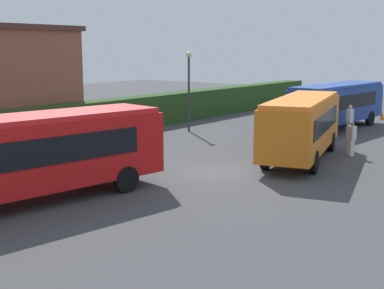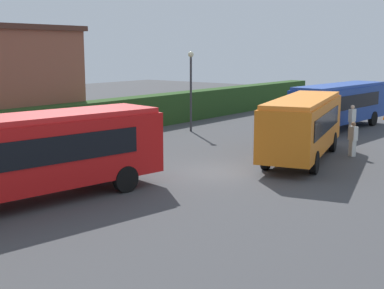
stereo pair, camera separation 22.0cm
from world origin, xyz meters
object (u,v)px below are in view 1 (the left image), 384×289
object	(u,v)px
bus_blue	(338,103)
person_far	(350,119)
bus_red	(39,151)
person_right	(351,138)
traffic_cone	(382,115)
bus_orange	(302,124)
lamppost	(189,81)
person_center	(1,158)

from	to	relation	value
bus_blue	person_far	distance (m)	2.90
bus_red	person_right	world-z (taller)	bus_red
traffic_cone	person_far	bearing A→B (deg)	-174.79
bus_red	bus_orange	size ratio (longest dim) A/B	1.05
person_far	bus_orange	bearing A→B (deg)	104.91
bus_red	person_far	xyz separation A→B (m)	(20.31, -3.36, -0.76)
lamppost	bus_red	bearing A→B (deg)	-160.65
person_far	lamppost	world-z (taller)	lamppost
traffic_cone	person_center	bearing A→B (deg)	168.23
bus_red	bus_blue	xyz separation A→B (m)	(22.54, -1.64, -0.04)
person_center	person_far	xyz separation A→B (m)	(19.67, -6.73, 0.00)
bus_blue	traffic_cone	distance (m)	6.76
bus_orange	person_far	bearing A→B (deg)	-9.60
person_far	traffic_cone	distance (m)	8.84
person_right	bus_blue	bearing A→B (deg)	-121.98
bus_blue	bus_red	bearing A→B (deg)	179.59
person_far	traffic_cone	size ratio (longest dim) A/B	3.16
person_far	lamppost	xyz separation A→B (m)	(-4.64, 8.86, 2.21)
person_center	traffic_cone	size ratio (longest dim) A/B	3.11
bus_orange	lamppost	xyz separation A→B (m)	(3.69, 9.66, 1.48)
bus_red	person_far	size ratio (longest dim) A/B	5.02
person_center	person_far	distance (m)	20.79
person_center	person_right	world-z (taller)	person_center
person_right	lamppost	world-z (taller)	lamppost
bus_red	person_center	world-z (taller)	bus_red
bus_orange	traffic_cone	bearing A→B (deg)	-9.72
person_right	bus_red	bearing A→B (deg)	9.73
bus_red	lamppost	xyz separation A→B (m)	(15.67, 5.51, 1.45)
bus_orange	bus_blue	distance (m)	10.85
lamppost	person_right	bearing A→B (deg)	-96.98
person_center	traffic_cone	xyz separation A→B (m)	(28.45, -5.93, -0.70)
bus_red	bus_orange	world-z (taller)	bus_red
person_center	lamppost	size ratio (longest dim) A/B	0.37
bus_red	traffic_cone	size ratio (longest dim) A/B	15.86
traffic_cone	bus_red	bearing A→B (deg)	174.98
person_center	traffic_cone	bearing A→B (deg)	136.92
bus_blue	traffic_cone	world-z (taller)	bus_blue
bus_blue	person_right	distance (m)	9.24
bus_orange	bus_blue	world-z (taller)	bus_orange
person_far	person_center	bearing A→B (deg)	80.57
person_far	lamppost	bearing A→B (deg)	37.08
bus_red	traffic_cone	world-z (taller)	bus_red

